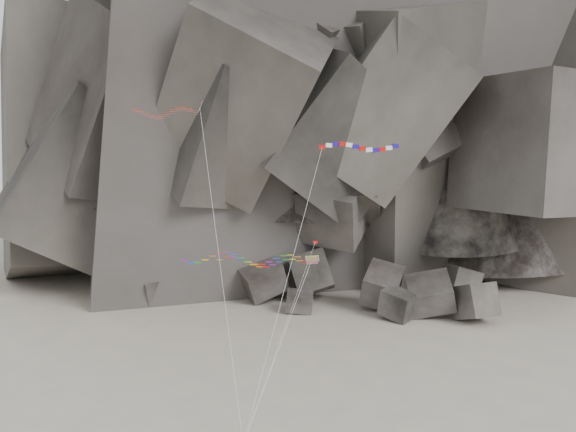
{
  "coord_description": "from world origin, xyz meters",
  "views": [
    {
      "loc": [
        3.94,
        -56.18,
        27.45
      ],
      "look_at": [
        0.73,
        6.0,
        19.4
      ],
      "focal_mm": 35.0,
      "sensor_mm": 36.0,
      "label": 1
    }
  ],
  "objects_px": {
    "delta_kite": "(163,112)",
    "pennant_kite": "(299,288)",
    "banner_kite": "(358,149)",
    "parafoil_kite": "(242,259)"
  },
  "relations": [
    {
      "from": "banner_kite",
      "to": "delta_kite",
      "type": "bearing_deg",
      "value": 171.75
    },
    {
      "from": "banner_kite",
      "to": "pennant_kite",
      "type": "bearing_deg",
      "value": -153.68
    },
    {
      "from": "delta_kite",
      "to": "pennant_kite",
      "type": "relative_size",
      "value": 1.98
    },
    {
      "from": "banner_kite",
      "to": "parafoil_kite",
      "type": "xyz_separation_m",
      "value": [
        -11.67,
        -5.34,
        -10.84
      ]
    },
    {
      "from": "banner_kite",
      "to": "pennant_kite",
      "type": "xyz_separation_m",
      "value": [
        -6.1,
        -3.54,
        -14.22
      ]
    },
    {
      "from": "banner_kite",
      "to": "parafoil_kite",
      "type": "relative_size",
      "value": 1.72
    },
    {
      "from": "banner_kite",
      "to": "parafoil_kite",
      "type": "distance_m",
      "value": 16.8
    },
    {
      "from": "delta_kite",
      "to": "pennant_kite",
      "type": "bearing_deg",
      "value": -25.38
    },
    {
      "from": "delta_kite",
      "to": "pennant_kite",
      "type": "distance_m",
      "value": 24.23
    },
    {
      "from": "delta_kite",
      "to": "banner_kite",
      "type": "relative_size",
      "value": 1.17
    }
  ]
}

